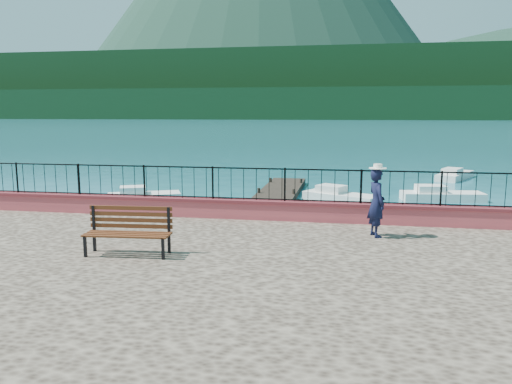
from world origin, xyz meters
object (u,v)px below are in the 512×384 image
(person, at_px, (376,203))
(boat_1, at_px, (341,194))
(boat_5, at_px, (455,173))
(park_bench, at_px, (128,241))
(boat_2, at_px, (442,193))
(boat_0, at_px, (144,194))

(person, bearing_deg, boat_1, -15.47)
(boat_5, bearing_deg, park_bench, -178.32)
(boat_2, distance_m, boat_5, 9.01)
(boat_1, bearing_deg, boat_5, 81.75)
(person, distance_m, boat_5, 22.57)
(park_bench, xyz_separation_m, boat_1, (4.58, 14.41, -1.12))
(boat_5, bearing_deg, boat_1, 171.38)
(park_bench, distance_m, boat_2, 18.35)
(boat_0, bearing_deg, boat_5, 10.83)
(boat_1, xyz_separation_m, boat_5, (7.30, 9.92, 0.00))
(boat_0, distance_m, boat_1, 9.75)
(person, bearing_deg, boat_2, -37.48)
(boat_5, bearing_deg, person, -168.56)
(boat_1, height_order, boat_2, same)
(boat_1, bearing_deg, park_bench, -79.56)
(person, relative_size, boat_2, 0.45)
(person, relative_size, boat_1, 0.47)
(boat_1, distance_m, boat_5, 12.32)
(boat_2, bearing_deg, park_bench, -129.01)
(boat_0, xyz_separation_m, boat_2, (14.58, 2.91, 0.00))
(person, bearing_deg, park_bench, 95.75)
(boat_2, height_order, boat_5, same)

